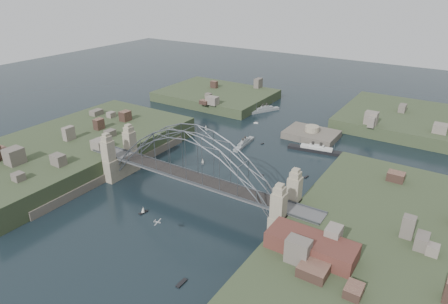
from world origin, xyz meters
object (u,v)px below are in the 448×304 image
naval_cruiser_far (265,110)px  naval_cruiser_near (244,144)px  ocean_liner (316,150)px  fort_island (311,138)px  bridge (192,166)px  wharf_shed (311,245)px

naval_cruiser_far → naval_cruiser_near: bearing=-73.3°
ocean_liner → fort_island: bearing=119.1°
bridge → ocean_liner: 61.18m
ocean_liner → naval_cruiser_far: bearing=140.5°
wharf_shed → bridge: bearing=162.3°
naval_cruiser_near → ocean_liner: (27.85, 10.18, 0.12)m
wharf_shed → ocean_liner: size_ratio=0.86×
wharf_shed → naval_cruiser_near: 80.88m
naval_cruiser_far → fort_island: bearing=-31.6°
fort_island → wharf_shed: bearing=-69.1°
wharf_shed → naval_cruiser_near: (-52.59, 60.75, -9.24)m
wharf_shed → naval_cruiser_far: wharf_shed is taller
bridge → ocean_liner: bridge is taller
wharf_shed → ocean_liner: (-24.74, 70.93, -9.12)m
fort_island → ocean_liner: 15.00m
naval_cruiser_far → ocean_liner: naval_cruiser_far is taller
bridge → fort_island: 72.14m
bridge → fort_island: bearing=80.3°
bridge → naval_cruiser_far: bridge is taller
naval_cruiser_near → naval_cruiser_far: size_ratio=1.02×
bridge → fort_island: size_ratio=3.82×
bridge → fort_island: bridge is taller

